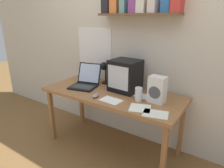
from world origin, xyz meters
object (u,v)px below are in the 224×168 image
at_px(crt_monitor, 125,76).
at_px(open_notebook, 111,100).
at_px(corner_desk, 112,97).
at_px(loose_paper_near_laptop, 144,96).
at_px(laptop, 86,81).
at_px(juice_glass, 139,95).
at_px(space_heater, 157,90).
at_px(loose_paper_near_monitor, 155,114).
at_px(printed_handout, 140,108).
at_px(desk_lamp, 104,69).
at_px(computer_mouse, 96,96).

bearing_deg(crt_monitor, open_notebook, -81.57).
relative_size(corner_desk, loose_paper_near_laptop, 7.21).
relative_size(laptop, juice_glass, 2.92).
height_order(crt_monitor, space_heater, crt_monitor).
relative_size(loose_paper_near_monitor, printed_handout, 1.05).
relative_size(corner_desk, desk_lamp, 5.56).
height_order(corner_desk, space_heater, space_heater).
bearing_deg(corner_desk, crt_monitor, 56.87).
distance_m(crt_monitor, loose_paper_near_monitor, 0.67).
xyz_separation_m(juice_glass, computer_mouse, (-0.43, -0.17, -0.05)).
bearing_deg(computer_mouse, desk_lamp, 113.17).
xyz_separation_m(loose_paper_near_monitor, open_notebook, (-0.50, 0.03, 0.00)).
bearing_deg(juice_glass, printed_handout, -58.70).
distance_m(laptop, loose_paper_near_laptop, 0.76).
distance_m(corner_desk, crt_monitor, 0.29).
relative_size(corner_desk, loose_paper_near_monitor, 6.33).
bearing_deg(open_notebook, juice_glass, 32.99).
bearing_deg(computer_mouse, space_heater, 21.20).
relative_size(desk_lamp, juice_glass, 2.06).
height_order(loose_paper_near_monitor, loose_paper_near_laptop, same).
bearing_deg(printed_handout, computer_mouse, -178.80).
relative_size(desk_lamp, computer_mouse, 2.59).
bearing_deg(printed_handout, corner_desk, 155.90).
relative_size(desk_lamp, loose_paper_near_laptop, 1.30).
bearing_deg(corner_desk, loose_paper_near_laptop, 13.05).
xyz_separation_m(space_heater, loose_paper_near_monitor, (0.09, -0.25, -0.13)).
bearing_deg(computer_mouse, loose_paper_near_laptop, 34.69).
distance_m(corner_desk, loose_paper_near_monitor, 0.66).
bearing_deg(loose_paper_near_monitor, desk_lamp, 153.89).
xyz_separation_m(crt_monitor, space_heater, (0.43, -0.12, -0.05)).
bearing_deg(open_notebook, laptop, 157.44).
relative_size(space_heater, loose_paper_near_monitor, 1.06).
distance_m(space_heater, open_notebook, 0.48).
height_order(space_heater, printed_handout, space_heater).
bearing_deg(juice_glass, laptop, 175.36).
relative_size(printed_handout, loose_paper_near_laptop, 1.09).
height_order(laptop, juice_glass, laptop).
relative_size(juice_glass, loose_paper_near_monitor, 0.55).
xyz_separation_m(space_heater, computer_mouse, (-0.59, -0.23, -0.12)).
bearing_deg(space_heater, desk_lamp, 171.87).
relative_size(space_heater, loose_paper_near_laptop, 1.21).
height_order(space_heater, loose_paper_near_monitor, space_heater).
relative_size(crt_monitor, loose_paper_near_monitor, 1.42).
height_order(laptop, loose_paper_near_laptop, laptop).
bearing_deg(juice_glass, space_heater, 21.03).
height_order(computer_mouse, printed_handout, computer_mouse).
distance_m(computer_mouse, loose_paper_near_monitor, 0.69).
distance_m(laptop, juice_glass, 0.75).
bearing_deg(loose_paper_near_laptop, corner_desk, -166.95).
relative_size(corner_desk, open_notebook, 6.94).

